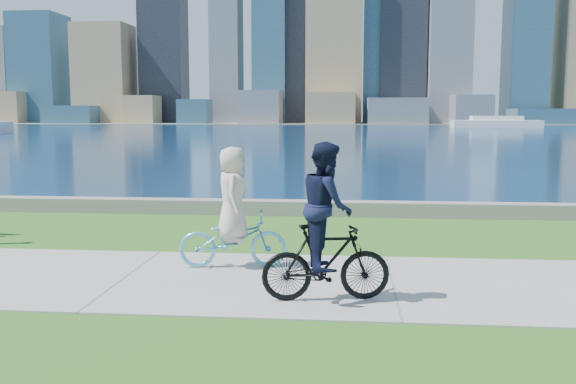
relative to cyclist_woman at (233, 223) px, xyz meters
name	(u,v)px	position (x,y,z in m)	size (l,w,h in m)	color
ground	(126,278)	(-1.51, -0.77, -0.74)	(320.00, 320.00, 0.00)	#265717
concrete_path	(126,277)	(-1.51, -0.77, -0.73)	(80.00, 3.50, 0.02)	gray
seawall	(212,207)	(-1.51, 5.43, -0.56)	(90.00, 0.50, 0.35)	slate
bay_water	(323,132)	(-1.51, 71.23, -0.73)	(320.00, 131.00, 0.01)	#0B274A
far_shore	(334,123)	(-1.51, 129.23, -0.68)	(320.00, 30.00, 0.12)	gray
city_skyline	(344,20)	(0.35, 128.97, 21.02)	(174.75, 23.00, 76.00)	slate
ferry_far	(496,123)	(24.75, 94.07, 0.03)	(13.57, 3.88, 1.84)	silver
cyclist_woman	(233,223)	(0.00, 0.00, 0.00)	(0.85, 1.79, 1.93)	#5CB9E0
cyclist_man	(326,234)	(1.56, -1.70, 0.17)	(0.77, 1.76, 2.10)	black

